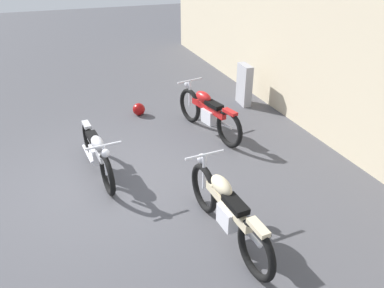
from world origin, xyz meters
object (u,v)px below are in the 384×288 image
object	(u,v)px
stone_marker	(244,85)
motorcycle_red	(208,112)
motorcycle_cream	(227,210)
helmet	(139,109)
motorcycle_silver	(97,153)

from	to	relation	value
stone_marker	motorcycle_red	distance (m)	1.93
stone_marker	motorcycle_cream	size ratio (longest dim) A/B	0.46
helmet	motorcycle_cream	bearing A→B (deg)	1.92
helmet	motorcycle_silver	xyz separation A→B (m)	(2.30, -1.27, 0.29)
helmet	motorcycle_silver	world-z (taller)	motorcycle_silver
stone_marker	motorcycle_cream	world-z (taller)	stone_marker
stone_marker	motorcycle_cream	xyz separation A→B (m)	(4.34, -2.53, -0.04)
helmet	motorcycle_cream	size ratio (longest dim) A/B	0.13
stone_marker	motorcycle_cream	bearing A→B (deg)	-30.22
motorcycle_silver	motorcycle_red	xyz separation A→B (m)	(-0.86, 2.45, 0.04)
motorcycle_cream	motorcycle_silver	xyz separation A→B (m)	(-2.27, -1.43, -0.04)
stone_marker	helmet	size ratio (longest dim) A/B	3.47
motorcycle_red	motorcycle_cream	bearing A→B (deg)	149.31
motorcycle_silver	helmet	bearing A→B (deg)	145.15
motorcycle_cream	motorcycle_red	distance (m)	3.29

